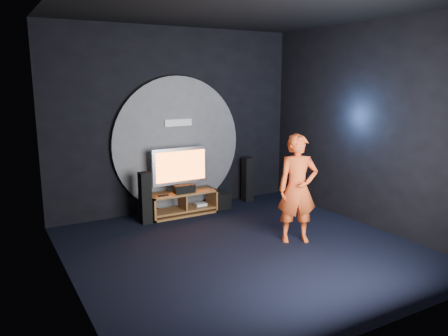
# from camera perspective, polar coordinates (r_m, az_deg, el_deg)

# --- Properties ---
(floor) EXTENTS (5.00, 5.00, 0.00)m
(floor) POSITION_cam_1_polar(r_m,az_deg,el_deg) (6.76, 2.65, -10.54)
(floor) COLOR black
(floor) RESTS_ON ground
(back_wall) EXTENTS (5.00, 0.04, 3.50)m
(back_wall) POSITION_cam_1_polar(r_m,az_deg,el_deg) (8.51, -6.30, 6.17)
(back_wall) COLOR black
(back_wall) RESTS_ON ground
(front_wall) EXTENTS (5.00, 0.04, 3.50)m
(front_wall) POSITION_cam_1_polar(r_m,az_deg,el_deg) (4.43, 20.38, 0.51)
(front_wall) COLOR black
(front_wall) RESTS_ON ground
(left_wall) EXTENTS (0.04, 5.00, 3.50)m
(left_wall) POSITION_cam_1_polar(r_m,az_deg,el_deg) (5.41, -20.18, 2.41)
(left_wall) COLOR black
(left_wall) RESTS_ON ground
(right_wall) EXTENTS (0.04, 5.00, 3.50)m
(right_wall) POSITION_cam_1_polar(r_m,az_deg,el_deg) (7.93, 18.31, 5.26)
(right_wall) COLOR black
(right_wall) RESTS_ON ground
(ceiling) EXTENTS (5.00, 5.00, 0.01)m
(ceiling) POSITION_cam_1_polar(r_m,az_deg,el_deg) (6.33, 2.97, 20.29)
(ceiling) COLOR black
(ceiling) RESTS_ON back_wall
(wall_disc_panel) EXTENTS (2.60, 0.11, 2.60)m
(wall_disc_panel) POSITION_cam_1_polar(r_m,az_deg,el_deg) (8.52, -6.08, 3.14)
(wall_disc_panel) COLOR #515156
(wall_disc_panel) RESTS_ON ground
(media_console) EXTENTS (1.30, 0.45, 0.45)m
(media_console) POSITION_cam_1_polar(r_m,az_deg,el_deg) (8.37, -5.39, -4.76)
(media_console) COLOR brown
(media_console) RESTS_ON ground
(tv) EXTENTS (1.12, 0.22, 0.83)m
(tv) POSITION_cam_1_polar(r_m,az_deg,el_deg) (8.25, -5.72, 0.08)
(tv) COLOR #AEAEB5
(tv) RESTS_ON media_console
(center_speaker) EXTENTS (0.40, 0.15, 0.15)m
(center_speaker) POSITION_cam_1_polar(r_m,az_deg,el_deg) (8.19, -5.19, -2.73)
(center_speaker) COLOR black
(center_speaker) RESTS_ON media_console
(remote) EXTENTS (0.18, 0.05, 0.02)m
(remote) POSITION_cam_1_polar(r_m,az_deg,el_deg) (8.03, -7.89, -3.56)
(remote) COLOR black
(remote) RESTS_ON media_console
(tower_speaker_left) EXTENTS (0.19, 0.21, 0.93)m
(tower_speaker_left) POSITION_cam_1_polar(r_m,az_deg,el_deg) (7.90, -10.26, -3.86)
(tower_speaker_left) COLOR black
(tower_speaker_left) RESTS_ON ground
(tower_speaker_right) EXTENTS (0.19, 0.21, 0.93)m
(tower_speaker_right) POSITION_cam_1_polar(r_m,az_deg,el_deg) (9.21, 3.08, -1.48)
(tower_speaker_right) COLOR black
(tower_speaker_right) RESTS_ON ground
(subwoofer) EXTENTS (0.29, 0.29, 0.31)m
(subwoofer) POSITION_cam_1_polar(r_m,az_deg,el_deg) (8.73, -0.28, -4.28)
(subwoofer) COLOR black
(subwoofer) RESTS_ON ground
(player) EXTENTS (0.74, 0.63, 1.72)m
(player) POSITION_cam_1_polar(r_m,az_deg,el_deg) (6.92, 9.57, -2.69)
(player) COLOR #D64A1D
(player) RESTS_ON ground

